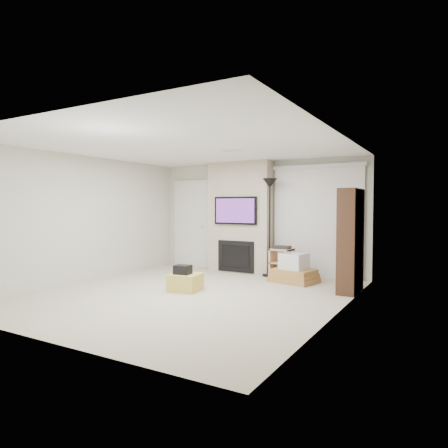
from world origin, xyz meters
The scene contains 16 objects.
floor centered at (0.00, 0.00, 0.00)m, with size 5.00×5.50×0.00m, color #C0B69D.
ceiling centered at (0.00, 0.00, 2.50)m, with size 5.00×5.50×0.00m, color white.
wall_back centered at (0.00, 2.75, 1.25)m, with size 5.00×2.50×0.00m, color beige.
wall_front centered at (0.00, -2.75, 1.25)m, with size 5.00×2.50×0.00m, color beige.
wall_left centered at (-2.50, 0.00, 1.25)m, with size 5.50×2.50×0.00m, color beige.
wall_right centered at (2.50, 0.00, 1.25)m, with size 5.50×2.50×0.00m, color beige.
hvac_vent centered at (0.40, 0.80, 2.50)m, with size 0.35×0.18×0.01m, color silver.
ottoman centered at (-0.21, 0.20, 0.15)m, with size 0.50×0.50×0.30m, color #D5BD52.
black_bag centered at (-0.24, 0.15, 0.38)m, with size 0.28×0.22×0.16m, color black.
fireplace_wall centered at (-0.35, 2.54, 1.24)m, with size 1.50×0.47×2.50m.
entry_door centered at (-1.80, 2.71, 1.05)m, with size 1.02×0.11×2.14m.
vertical_blinds centered at (1.40, 2.70, 1.27)m, with size 1.98×0.10×2.37m.
floor_lamp centered at (0.48, 2.32, 1.64)m, with size 0.31×0.31×2.09m.
av_stand centered at (0.74, 2.36, 0.35)m, with size 0.45×0.38×0.66m.
box_stack centered at (1.18, 1.92, 0.22)m, with size 0.97×0.81×0.57m.
bookshelf centered at (2.34, 1.54, 0.90)m, with size 0.30×0.80×1.80m.
Camera 1 is at (3.88, -5.53, 1.49)m, focal length 32.00 mm.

